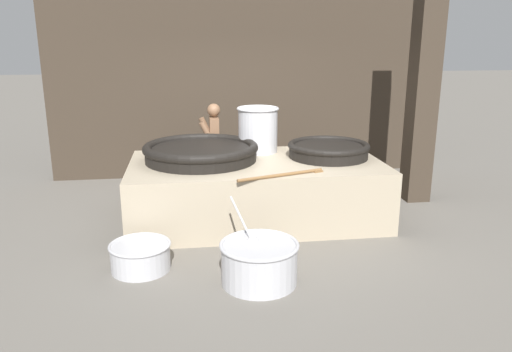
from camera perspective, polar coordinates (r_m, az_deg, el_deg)
name	(u,v)px	position (r m, az deg, el deg)	size (l,w,h in m)	color
ground_plane	(256,218)	(6.97, 0.00, -4.87)	(60.00, 60.00, 0.00)	#666059
back_wall	(237,83)	(9.03, -2.20, 10.63)	(6.54, 0.24, 3.32)	#382D23
support_pillar	(423,92)	(7.85, 18.54, 9.11)	(0.36, 0.36, 3.32)	#382D23
hearth_platform	(256,190)	(6.84, 0.00, -1.65)	(3.38, 1.80, 0.82)	tan
giant_wok_near	(201,151)	(6.79, -6.33, 2.81)	(1.56, 1.56, 0.24)	black
giant_wok_far	(328,149)	(7.01, 8.28, 3.03)	(1.13, 1.13, 0.21)	black
stock_pot	(258,129)	(7.24, 0.21, 5.40)	(0.61, 0.61, 0.65)	#B7B7BC
stirring_paddle	(285,175)	(6.02, 3.36, 0.17)	(1.12, 0.44, 0.04)	brown
cook	(214,146)	(7.88, -4.82, 3.43)	(0.34, 0.53, 1.45)	brown
prep_bowl_vegetables	(259,261)	(5.14, 0.36, -9.67)	(0.81, 1.02, 0.75)	#B7B7BC
prep_bowl_meat	(140,255)	(5.59, -13.07, -8.81)	(0.67, 0.67, 0.30)	#B7B7BC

